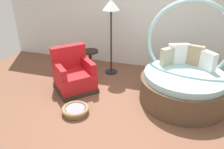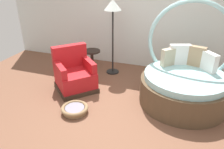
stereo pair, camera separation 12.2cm
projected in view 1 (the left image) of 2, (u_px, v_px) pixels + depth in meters
The scene contains 7 objects.
ground_plane at pixel (119, 115), 4.07m from camera, with size 8.00×8.00×0.02m, color brown.
back_wall at pixel (145, 17), 5.56m from camera, with size 8.00×0.12×2.67m, color silver.
round_daybed at pixel (184, 82), 4.35m from camera, with size 1.69×1.69×1.96m.
red_armchair at pixel (74, 75), 4.79m from camera, with size 1.13×1.13×0.94m.
pet_basket at pixel (75, 110), 4.07m from camera, with size 0.51×0.51×0.13m.
side_table at pixel (90, 54), 5.71m from camera, with size 0.44×0.44×0.52m.
floor_lamp at pixel (111, 12), 5.04m from camera, with size 0.40×0.40×1.82m.
Camera 1 is at (0.87, -3.21, 2.46)m, focal length 35.03 mm.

